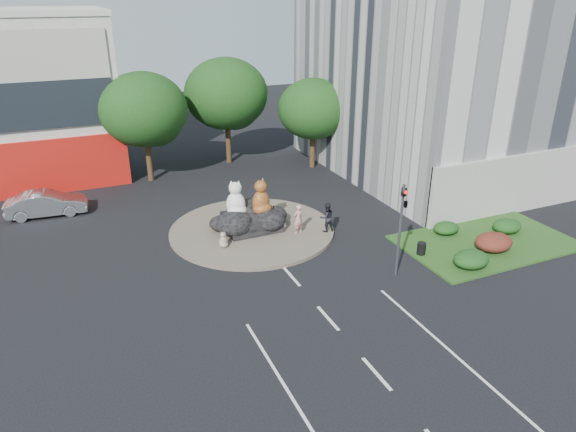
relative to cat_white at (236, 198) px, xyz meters
name	(u,v)px	position (x,y,z in m)	size (l,w,h in m)	color
ground	(328,318)	(0.86, -10.32, -2.21)	(120.00, 120.00, 0.00)	black
roundabout_island	(252,230)	(0.86, -0.32, -2.11)	(10.00, 10.00, 0.20)	brown
rock_plinth	(252,222)	(0.86, -0.32, -1.56)	(3.20, 2.60, 0.90)	black
grass_verge	(486,242)	(12.86, -7.32, -2.15)	(10.00, 6.00, 0.12)	#2A4E1A
tree_left	(145,113)	(-3.07, 11.75, 3.04)	(6.46, 6.46, 8.27)	#382314
tree_mid	(227,97)	(3.93, 13.75, 3.35)	(6.84, 6.84, 8.76)	#382314
tree_right	(314,112)	(9.93, 9.75, 2.42)	(5.70, 5.70, 7.30)	#382314
hedge_near_green	(471,259)	(9.86, -9.32, -1.64)	(2.00, 1.60, 0.90)	#123A12
hedge_red	(494,242)	(12.36, -8.32, -1.60)	(2.20, 1.76, 0.99)	#552316
hedge_mid_green	(507,226)	(14.86, -6.82, -1.69)	(1.80, 1.44, 0.81)	#123A12
hedge_back_green	(446,228)	(11.36, -5.52, -1.73)	(1.60, 1.28, 0.72)	#123A12
traffic_light	(403,211)	(5.95, -8.32, 1.41)	(0.44, 1.24, 5.00)	#595B60
street_lamp	(450,145)	(13.67, -2.32, 2.34)	(2.34, 0.22, 8.06)	#595B60
cat_white	(236,198)	(0.00, 0.00, 0.00)	(1.33, 1.16, 2.22)	white
cat_tabby	(261,196)	(1.49, -0.30, -0.01)	(1.33, 1.15, 2.21)	#A74D22
kitten_calico	(223,239)	(-1.45, -1.98, -1.54)	(0.57, 0.49, 0.94)	beige
kitten_white	(282,222)	(2.58, -1.00, -1.61)	(0.48, 0.42, 0.80)	silver
pedestrian_pink	(298,219)	(3.18, -2.02, -1.11)	(0.66, 0.43, 1.81)	#CF8688
pedestrian_dark	(327,217)	(4.86, -2.47, -1.11)	(0.88, 0.68, 1.80)	black
parked_car	(46,204)	(-10.56, 7.42, -1.39)	(1.73, 4.96, 1.64)	#B1B3B9
litter_bin	(421,248)	(8.36, -7.09, -1.75)	(0.48, 0.48, 0.69)	black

